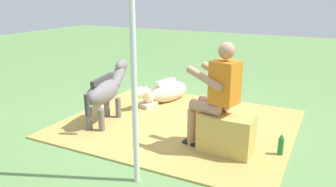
% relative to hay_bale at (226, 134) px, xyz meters
% --- Properties ---
extents(ground_plane, '(24.00, 24.00, 0.00)m').
position_rel_hay_bale_xyz_m(ground_plane, '(1.05, -0.57, -0.25)').
color(ground_plane, '#608C4C').
extents(hay_patch, '(3.33, 2.87, 0.02)m').
position_rel_hay_bale_xyz_m(hay_patch, '(0.92, -0.61, -0.24)').
color(hay_patch, tan).
rests_on(hay_patch, ground).
extents(hay_bale, '(0.65, 0.40, 0.51)m').
position_rel_hay_bale_xyz_m(hay_bale, '(0.00, 0.00, 0.00)').
color(hay_bale, tan).
rests_on(hay_bale, ground).
extents(person_seated, '(0.71, 0.51, 1.39)m').
position_rel_hay_bale_xyz_m(person_seated, '(0.16, -0.03, 0.52)').
color(person_seated, tan).
rests_on(person_seated, ground).
extents(pony_standing, '(0.46, 1.34, 0.87)m').
position_rel_hay_bale_xyz_m(pony_standing, '(1.95, -0.18, 0.26)').
color(pony_standing, slate).
rests_on(pony_standing, ground).
extents(pony_lying, '(0.63, 1.36, 0.42)m').
position_rel_hay_bale_xyz_m(pony_lying, '(1.60, -1.45, -0.06)').
color(pony_lying, beige).
rests_on(pony_lying, ground).
extents(soda_bottle, '(0.07, 0.07, 0.29)m').
position_rel_hay_bale_xyz_m(soda_bottle, '(-0.63, -0.22, -0.11)').
color(soda_bottle, '#197233').
rests_on(soda_bottle, ground).
extents(tent_pole_left, '(0.06, 0.06, 2.34)m').
position_rel_hay_bale_xyz_m(tent_pole_left, '(0.64, 1.05, 0.92)').
color(tent_pole_left, silver).
rests_on(tent_pole_left, ground).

